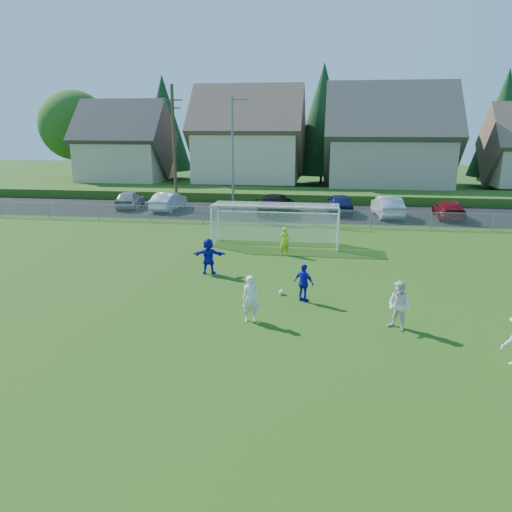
# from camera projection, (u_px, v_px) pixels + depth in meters

# --- Properties ---
(ground) EXTENTS (160.00, 160.00, 0.00)m
(ground) POSITION_uv_depth(u_px,v_px,m) (216.00, 372.00, 14.48)
(ground) COLOR #193D0C
(ground) RESTS_ON ground
(asphalt_lot) EXTENTS (60.00, 60.00, 0.00)m
(asphalt_lot) POSITION_uv_depth(u_px,v_px,m) (291.00, 212.00, 40.78)
(asphalt_lot) COLOR black
(asphalt_lot) RESTS_ON ground
(grass_embankment) EXTENTS (70.00, 6.00, 0.80)m
(grass_embankment) POSITION_uv_depth(u_px,v_px,m) (297.00, 195.00, 47.84)
(grass_embankment) COLOR #1E420F
(grass_embankment) RESTS_ON ground
(soccer_ball) EXTENTS (0.22, 0.22, 0.22)m
(soccer_ball) POSITION_uv_depth(u_px,v_px,m) (282.00, 292.00, 21.05)
(soccer_ball) COLOR white
(soccer_ball) RESTS_ON ground
(player_white_a) EXTENTS (0.71, 0.55, 1.72)m
(player_white_a) POSITION_uv_depth(u_px,v_px,m) (251.00, 299.00, 18.05)
(player_white_a) COLOR white
(player_white_a) RESTS_ON ground
(player_white_b) EXTENTS (1.08, 1.06, 1.75)m
(player_white_b) POSITION_uv_depth(u_px,v_px,m) (399.00, 306.00, 17.28)
(player_white_b) COLOR white
(player_white_b) RESTS_ON ground
(player_blue_a) EXTENTS (0.98, 0.80, 1.56)m
(player_blue_a) POSITION_uv_depth(u_px,v_px,m) (304.00, 283.00, 20.10)
(player_blue_a) COLOR #1213AD
(player_blue_a) RESTS_ON ground
(player_blue_b) EXTENTS (1.64, 0.62, 1.73)m
(player_blue_b) POSITION_uv_depth(u_px,v_px,m) (209.00, 256.00, 23.84)
(player_blue_b) COLOR #1213AD
(player_blue_b) RESTS_ON ground
(goalkeeper) EXTENTS (0.67, 0.57, 1.55)m
(goalkeeper) POSITION_uv_depth(u_px,v_px,m) (284.00, 241.00, 27.29)
(goalkeeper) COLOR #ACE11A
(goalkeeper) RESTS_ON ground
(car_a) EXTENTS (2.35, 4.61, 1.50)m
(car_a) POSITION_uv_depth(u_px,v_px,m) (130.00, 199.00, 42.64)
(car_a) COLOR #919398
(car_a) RESTS_ON ground
(car_b) EXTENTS (1.95, 4.66, 1.50)m
(car_b) POSITION_uv_depth(u_px,v_px,m) (169.00, 201.00, 41.49)
(car_b) COLOR silver
(car_b) RESTS_ON ground
(car_d) EXTENTS (2.80, 5.72, 1.60)m
(car_d) POSITION_uv_depth(u_px,v_px,m) (276.00, 204.00, 39.93)
(car_d) COLOR black
(car_d) RESTS_ON ground
(car_e) EXTENTS (2.28, 4.87, 1.61)m
(car_e) POSITION_uv_depth(u_px,v_px,m) (340.00, 204.00, 39.88)
(car_e) COLOR #16194E
(car_e) RESTS_ON ground
(car_f) EXTENTS (2.20, 5.03, 1.61)m
(car_f) POSITION_uv_depth(u_px,v_px,m) (387.00, 206.00, 38.51)
(car_f) COLOR silver
(car_f) RESTS_ON ground
(car_g) EXTENTS (2.11, 4.82, 1.38)m
(car_g) POSITION_uv_depth(u_px,v_px,m) (449.00, 210.00, 37.78)
(car_g) COLOR maroon
(car_g) RESTS_ON ground
(soccer_goal) EXTENTS (7.42, 1.90, 2.50)m
(soccer_goal) POSITION_uv_depth(u_px,v_px,m) (276.00, 218.00, 29.41)
(soccer_goal) COLOR white
(soccer_goal) RESTS_ON ground
(chainlink_fence) EXTENTS (52.06, 0.06, 1.20)m
(chainlink_fence) POSITION_uv_depth(u_px,v_px,m) (285.00, 216.00, 35.36)
(chainlink_fence) COLOR gray
(chainlink_fence) RESTS_ON ground
(streetlight) EXTENTS (1.38, 0.18, 9.00)m
(streetlight) POSITION_uv_depth(u_px,v_px,m) (233.00, 152.00, 38.73)
(streetlight) COLOR slate
(streetlight) RESTS_ON ground
(utility_pole) EXTENTS (1.60, 0.26, 10.00)m
(utility_pole) POSITION_uv_depth(u_px,v_px,m) (174.00, 147.00, 40.32)
(utility_pole) COLOR #473321
(utility_pole) RESTS_ON ground
(houses_row) EXTENTS (53.90, 11.45, 13.27)m
(houses_row) POSITION_uv_depth(u_px,v_px,m) (322.00, 120.00, 52.92)
(houses_row) COLOR tan
(houses_row) RESTS_ON ground
(tree_row) EXTENTS (65.98, 12.36, 13.80)m
(tree_row) POSITION_uv_depth(u_px,v_px,m) (315.00, 124.00, 59.16)
(tree_row) COLOR #382616
(tree_row) RESTS_ON ground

